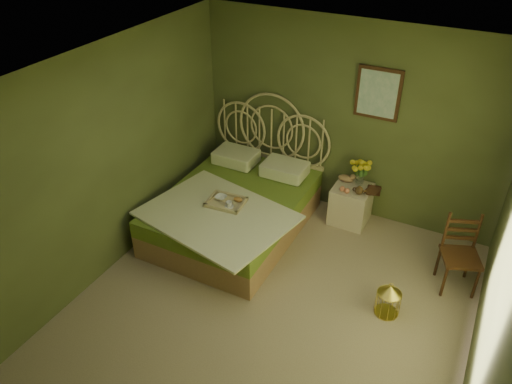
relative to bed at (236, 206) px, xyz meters
The scene contains 14 objects.
floor 1.60m from the bed, 48.01° to the right, with size 4.50×4.50×0.00m, color tan.
ceiling 2.76m from the bed, 48.01° to the right, with size 4.50×4.50×0.00m, color silver.
wall_back 1.80m from the bed, 46.10° to the left, with size 4.00×4.00×0.00m, color #5D6937.
wall_left 1.79m from the bed, 129.36° to the right, with size 4.50×4.50×0.00m, color #5D6937.
wall_right 3.40m from the bed, 20.89° to the right, with size 4.50×4.50×0.00m, color #5D6937.
wall_art 2.25m from the bed, 37.41° to the left, with size 0.54×0.04×0.64m.
bed is the anchor object (origin of this frame).
nightstand 1.54m from the bed, 32.78° to the left, with size 0.48×0.48×0.96m.
chair 2.76m from the bed, ahead, with size 0.51×0.51×0.89m.
birdcage 2.26m from the bed, 15.59° to the right, with size 0.25×0.25×0.38m.
book_lower 1.70m from the bed, 29.74° to the left, with size 0.17×0.23×0.02m, color #381E0F.
book_upper 1.70m from the bed, 29.74° to the left, with size 0.16×0.22×0.02m, color #472819.
cereal_bowl 0.37m from the bed, 105.80° to the right, with size 0.14×0.14×0.04m, color white.
coffee_cup 0.47m from the bed, 73.04° to the right, with size 0.08×0.08×0.07m, color white.
Camera 1 is at (1.62, -3.45, 4.02)m, focal length 35.00 mm.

